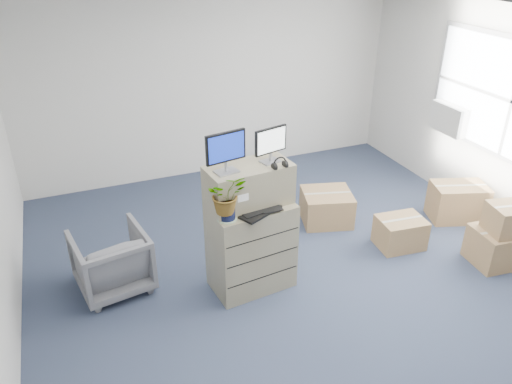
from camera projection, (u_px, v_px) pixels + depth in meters
ground at (313, 293)px, 5.54m from camera, size 7.00×7.00×0.00m
wall_back at (212, 87)px, 7.76m from camera, size 6.00×0.02×2.80m
ac_unit at (451, 118)px, 7.08m from camera, size 0.24×0.60×0.40m
filing_cabinet_lower at (251, 246)px, 5.45m from camera, size 0.93×0.63×1.02m
filing_cabinet_upper at (249, 185)px, 5.14m from camera, size 0.92×0.53×0.44m
monitor_left at (226, 150)px, 4.79m from camera, size 0.42×0.20×0.42m
monitor_right at (271, 143)px, 5.02m from camera, size 0.37×0.19×0.37m
headphones at (280, 164)px, 4.98m from camera, size 0.15×0.03×0.15m
keyboard at (260, 212)px, 5.07m from camera, size 0.51×0.38×0.02m
mouse at (286, 202)px, 5.24m from camera, size 0.10×0.08×0.03m
water_bottle at (254, 192)px, 5.18m from camera, size 0.08×0.08×0.28m
phone_dock at (243, 203)px, 5.17m from camera, size 0.06×0.06×0.13m
external_drive at (272, 191)px, 5.42m from camera, size 0.25×0.21×0.07m
tissue_box at (272, 186)px, 5.37m from camera, size 0.26×0.17×0.09m
potted_plant at (226, 199)px, 4.85m from camera, size 0.41×0.45×0.41m
office_chair at (111, 258)px, 5.46m from camera, size 0.86×0.82×0.77m
cardboard_boxes at (425, 218)px, 6.46m from camera, size 2.51×2.27×0.79m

